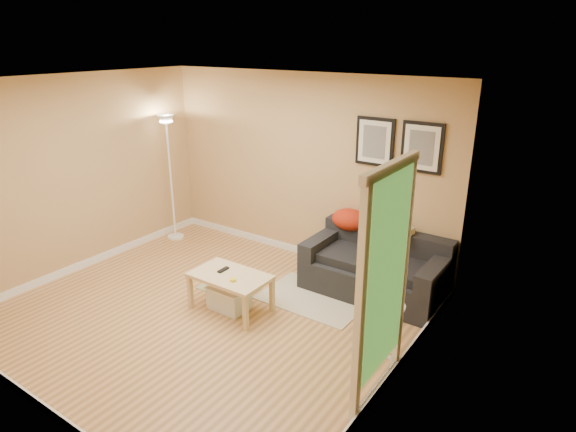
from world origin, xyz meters
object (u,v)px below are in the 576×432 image
at_px(coffee_table, 231,292).
at_px(storage_bin, 229,298).
at_px(book_stack, 386,301).
at_px(floor_lamp, 171,182).
at_px(sofa, 375,265).
at_px(side_table, 383,330).

distance_m(coffee_table, storage_bin, 0.09).
height_order(book_stack, floor_lamp, floor_lamp).
xyz_separation_m(coffee_table, book_stack, (1.84, 0.18, 0.40)).
distance_m(sofa, side_table, 1.32).
height_order(coffee_table, storage_bin, coffee_table).
bearing_deg(storage_bin, sofa, 47.13).
bearing_deg(coffee_table, side_table, -12.47).
bearing_deg(side_table, sofa, 119.04).
xyz_separation_m(book_stack, floor_lamp, (-4.03, 1.00, 0.30)).
xyz_separation_m(storage_bin, floor_lamp, (-2.15, 1.17, 0.78)).
relative_size(storage_bin, side_table, 0.78).
distance_m(coffee_table, floor_lamp, 2.58).
bearing_deg(book_stack, side_table, -161.73).
bearing_deg(book_stack, floor_lamp, 151.04).
relative_size(side_table, book_stack, 2.33).
height_order(sofa, book_stack, sofa).
height_order(side_table, floor_lamp, floor_lamp).
distance_m(book_stack, floor_lamp, 4.16).
bearing_deg(storage_bin, book_stack, 5.29).
height_order(sofa, side_table, sofa).
bearing_deg(floor_lamp, sofa, 2.60).
height_order(sofa, coffee_table, sofa).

